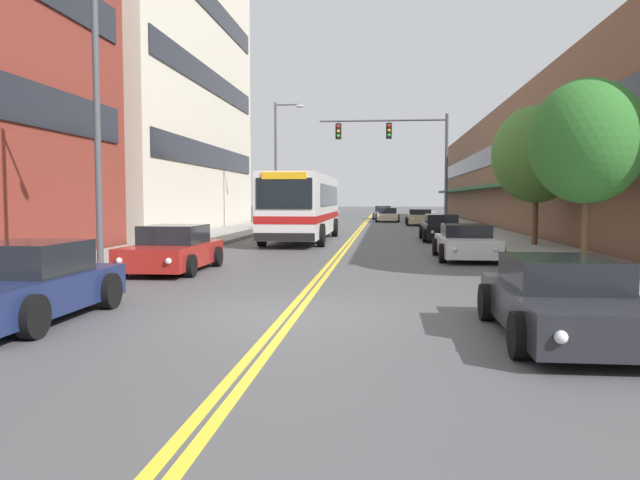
% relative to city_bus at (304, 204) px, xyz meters
% --- Properties ---
extents(ground_plane, '(240.00, 240.00, 0.00)m').
position_rel_city_bus_xyz_m(ground_plane, '(2.35, 17.17, -1.80)').
color(ground_plane, '#4C4C4F').
extents(sidewalk_left, '(3.62, 106.00, 0.15)m').
position_rel_city_bus_xyz_m(sidewalk_left, '(-4.96, 17.17, -1.72)').
color(sidewalk_left, gray).
rests_on(sidewalk_left, ground_plane).
extents(sidewalk_right, '(3.62, 106.00, 0.15)m').
position_rel_city_bus_xyz_m(sidewalk_right, '(9.66, 17.17, -1.72)').
color(sidewalk_right, gray).
rests_on(sidewalk_right, ground_plane).
extents(centre_line, '(0.34, 106.00, 0.01)m').
position_rel_city_bus_xyz_m(centre_line, '(2.35, 17.17, -1.79)').
color(centre_line, yellow).
rests_on(centre_line, ground_plane).
extents(office_tower_left, '(12.08, 23.15, 28.61)m').
position_rel_city_bus_xyz_m(office_tower_left, '(-13.01, 8.51, 12.51)').
color(office_tower_left, beige).
rests_on(office_tower_left, ground_plane).
extents(storefront_row_right, '(9.10, 68.00, 8.43)m').
position_rel_city_bus_xyz_m(storefront_row_right, '(15.70, 17.17, 2.41)').
color(storefront_row_right, brown).
rests_on(storefront_row_right, ground_plane).
extents(city_bus, '(2.88, 12.04, 3.18)m').
position_rel_city_bus_xyz_m(city_bus, '(0.00, 0.00, 0.00)').
color(city_bus, silver).
rests_on(city_bus, ground_plane).
extents(car_red_parked_left_near, '(2.09, 4.38, 1.31)m').
position_rel_city_bus_xyz_m(car_red_parked_left_near, '(-2.01, -13.53, -1.20)').
color(car_red_parked_left_near, maroon).
rests_on(car_red_parked_left_near, ground_plane).
extents(car_navy_parked_left_mid, '(2.10, 4.27, 1.32)m').
position_rel_city_bus_xyz_m(car_navy_parked_left_mid, '(-2.06, -20.85, -1.19)').
color(car_navy_parked_left_mid, '#19234C').
rests_on(car_navy_parked_left_mid, ground_plane).
extents(car_dark_grey_parked_left_far, '(2.12, 4.76, 1.33)m').
position_rel_city_bus_xyz_m(car_dark_grey_parked_left_far, '(-2.05, 13.57, -1.18)').
color(car_dark_grey_parked_left_far, '#38383D').
rests_on(car_dark_grey_parked_left_far, ground_plane).
extents(car_charcoal_parked_right_foreground, '(2.02, 4.33, 1.18)m').
position_rel_city_bus_xyz_m(car_charcoal_parked_right_foreground, '(6.62, -21.27, -1.24)').
color(car_charcoal_parked_right_foreground, '#232328').
rests_on(car_charcoal_parked_right_foreground, ground_plane).
extents(car_black_parked_right_mid, '(1.99, 4.83, 1.29)m').
position_rel_city_bus_xyz_m(car_black_parked_right_mid, '(6.79, 0.58, -1.19)').
color(car_black_parked_right_mid, black).
rests_on(car_black_parked_right_mid, ground_plane).
extents(car_beige_parked_right_far, '(2.18, 4.60, 1.25)m').
position_rel_city_bus_xyz_m(car_beige_parked_right_far, '(6.75, 18.80, -1.20)').
color(car_beige_parked_right_far, '#BCAD89').
rests_on(car_beige_parked_right_far, ground_plane).
extents(car_white_parked_right_end, '(2.04, 4.51, 1.18)m').
position_rel_city_bus_xyz_m(car_white_parked_right_end, '(6.77, -9.07, -1.24)').
color(car_white_parked_right_end, white).
rests_on(car_white_parked_right_end, ground_plane).
extents(car_slate_blue_moving_lead, '(2.05, 4.86, 1.34)m').
position_rel_city_bus_xyz_m(car_slate_blue_moving_lead, '(3.82, 33.22, -1.18)').
color(car_slate_blue_moving_lead, '#475675').
rests_on(car_slate_blue_moving_lead, ground_plane).
extents(car_champagne_moving_second, '(2.10, 4.32, 1.26)m').
position_rel_city_bus_xyz_m(car_champagne_moving_second, '(4.25, 25.82, -1.20)').
color(car_champagne_moving_second, beige).
rests_on(car_champagne_moving_second, ground_plane).
extents(traffic_signal_mast, '(7.50, 0.38, 6.98)m').
position_rel_city_bus_xyz_m(traffic_signal_mast, '(5.05, 6.27, 3.22)').
color(traffic_signal_mast, '#47474C').
rests_on(traffic_signal_mast, ground_plane).
extents(street_lamp_left_near, '(1.92, 0.28, 7.90)m').
position_rel_city_bus_xyz_m(street_lamp_left_near, '(-2.71, -16.10, 2.85)').
color(street_lamp_left_near, '#47474C').
rests_on(street_lamp_left_near, ground_plane).
extents(street_lamp_left_far, '(1.89, 0.28, 8.17)m').
position_rel_city_bus_xyz_m(street_lamp_left_far, '(-2.72, 8.82, 2.99)').
color(street_lamp_left_far, '#47474C').
rests_on(street_lamp_left_far, ground_plane).
extents(street_tree_right_near, '(2.83, 2.83, 4.89)m').
position_rel_city_bus_xyz_m(street_tree_right_near, '(9.00, -14.47, 1.68)').
color(street_tree_right_near, brown).
rests_on(street_tree_right_near, sidewalk_right).
extents(street_tree_right_mid, '(3.67, 3.67, 5.77)m').
position_rel_city_bus_xyz_m(street_tree_right_mid, '(10.26, -3.85, 2.10)').
color(street_tree_right_mid, brown).
rests_on(street_tree_right_mid, sidewalk_right).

